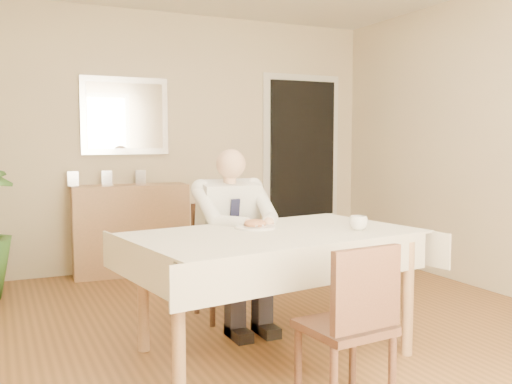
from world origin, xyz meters
name	(u,v)px	position (x,y,z in m)	size (l,w,h in m)	color
room	(279,141)	(0.00, 0.00, 1.30)	(5.00, 5.02, 2.60)	brown
doorway	(302,168)	(1.55, 2.46, 1.00)	(0.96, 0.07, 2.10)	silver
mirror	(125,116)	(-0.44, 2.47, 1.55)	(0.86, 0.04, 0.76)	silver
dining_table	(274,246)	(-0.11, -0.16, 0.67)	(1.87, 1.28, 0.75)	#A3734B
chair_far	(222,253)	(-0.11, 0.71, 0.47)	(0.41, 0.41, 0.84)	#482C1D
chair_near	(353,319)	(-0.11, -1.00, 0.45)	(0.42, 0.42, 0.82)	#482C1D
seated_man	(236,228)	(-0.11, 0.43, 0.69)	(0.48, 0.72, 1.24)	white
plate	(255,227)	(-0.16, 0.02, 0.76)	(0.26, 0.26, 0.02)	white
food	(255,224)	(-0.16, 0.02, 0.78)	(0.14, 0.14, 0.06)	brown
knife	(265,225)	(-0.12, -0.04, 0.78)	(0.01, 0.01, 0.13)	silver
fork	(253,226)	(-0.20, -0.04, 0.78)	(0.01, 0.01, 0.13)	silver
coffee_mug	(358,223)	(0.39, -0.32, 0.80)	(0.11, 0.11, 0.09)	white
sideboard	(131,229)	(-0.44, 2.32, 0.44)	(1.10, 0.37, 0.88)	#A3734B
photo_frame_left	(73,179)	(-0.97, 2.38, 0.95)	(0.10, 0.02, 0.14)	silver
photo_frame_center	(107,178)	(-0.65, 2.39, 0.95)	(0.10, 0.02, 0.14)	silver
photo_frame_right	(140,177)	(-0.33, 2.37, 0.95)	(0.10, 0.02, 0.14)	silver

